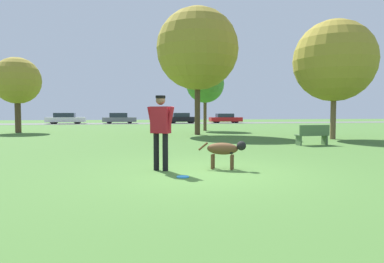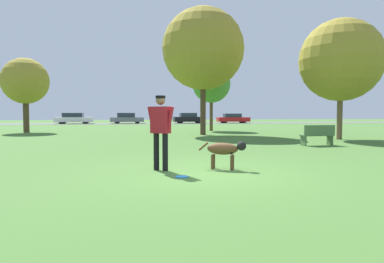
# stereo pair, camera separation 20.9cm
# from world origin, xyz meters

# --- Properties ---
(ground_plane) EXTENTS (120.00, 120.00, 0.00)m
(ground_plane) POSITION_xyz_m (0.00, 0.00, 0.00)
(ground_plane) COLOR #426B2D
(far_road_strip) EXTENTS (120.00, 6.00, 0.01)m
(far_road_strip) POSITION_xyz_m (0.00, 36.40, 0.01)
(far_road_strip) COLOR #5B5B59
(far_road_strip) RESTS_ON ground_plane
(person) EXTENTS (0.62, 0.49, 1.73)m
(person) POSITION_xyz_m (-0.94, 0.45, 1.03)
(person) COLOR black
(person) RESTS_ON ground_plane
(dog) EXTENTS (1.09, 0.62, 0.68)m
(dog) POSITION_xyz_m (0.58, 0.35, 0.47)
(dog) COLOR brown
(dog) RESTS_ON ground_plane
(frisbee) EXTENTS (0.26, 0.26, 0.02)m
(frisbee) POSITION_xyz_m (-0.58, -0.46, 0.01)
(frisbee) COLOR #268CE5
(frisbee) RESTS_ON ground_plane
(tree_near_right) EXTENTS (4.08, 4.08, 6.00)m
(tree_near_right) POSITION_xyz_m (8.67, 8.25, 3.95)
(tree_near_right) COLOR brown
(tree_near_right) RESTS_ON ground_plane
(tree_mid_center) EXTENTS (4.95, 4.95, 7.68)m
(tree_mid_center) POSITION_xyz_m (2.64, 13.02, 5.19)
(tree_mid_center) COLOR #4C3826
(tree_mid_center) RESTS_ON ground_plane
(tree_far_right) EXTENTS (2.84, 2.84, 4.93)m
(tree_far_right) POSITION_xyz_m (4.20, 17.56, 3.49)
(tree_far_right) COLOR brown
(tree_far_right) RESTS_ON ground_plane
(tree_far_left) EXTENTS (3.13, 3.13, 5.08)m
(tree_far_left) POSITION_xyz_m (-8.82, 17.70, 3.49)
(tree_far_left) COLOR #4C3826
(tree_far_left) RESTS_ON ground_plane
(parked_car_white) EXTENTS (4.58, 1.89, 1.34)m
(parked_car_white) POSITION_xyz_m (-8.75, 36.52, 0.67)
(parked_car_white) COLOR white
(parked_car_white) RESTS_ON ground_plane
(parked_car_grey) EXTENTS (4.20, 1.77, 1.34)m
(parked_car_grey) POSITION_xyz_m (-2.32, 36.43, 0.65)
(parked_car_grey) COLOR slate
(parked_car_grey) RESTS_ON ground_plane
(parked_car_black) EXTENTS (4.04, 1.90, 1.34)m
(parked_car_black) POSITION_xyz_m (5.53, 36.24, 0.65)
(parked_car_black) COLOR black
(parked_car_black) RESTS_ON ground_plane
(parked_car_red) EXTENTS (4.28, 1.88, 1.25)m
(parked_car_red) POSITION_xyz_m (11.46, 36.27, 0.62)
(parked_car_red) COLOR red
(parked_car_red) RESTS_ON ground_plane
(park_bench) EXTENTS (1.43, 0.51, 0.84)m
(park_bench) POSITION_xyz_m (5.89, 5.45, 0.45)
(park_bench) COLOR #4C6B42
(park_bench) RESTS_ON ground_plane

